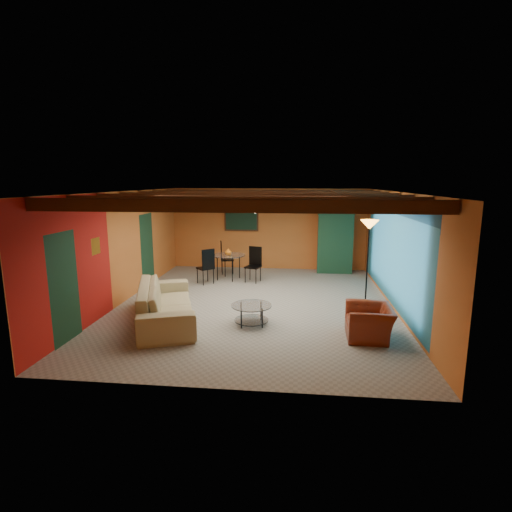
# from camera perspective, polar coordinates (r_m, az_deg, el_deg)

# --- Properties ---
(room) EXTENTS (6.52, 8.01, 2.71)m
(room) POSITION_cam_1_polar(r_m,az_deg,el_deg) (9.27, -0.06, 7.27)
(room) COLOR gray
(room) RESTS_ON ground
(sofa) EXTENTS (1.93, 2.96, 0.81)m
(sofa) POSITION_cam_1_polar(r_m,az_deg,el_deg) (8.57, -12.99, -6.65)
(sofa) COLOR #978A61
(sofa) RESTS_ON ground
(armchair) EXTENTS (0.86, 0.98, 0.62)m
(armchair) POSITION_cam_1_polar(r_m,az_deg,el_deg) (7.84, 16.16, -9.22)
(armchair) COLOR maroon
(armchair) RESTS_ON ground
(coffee_table) EXTENTS (0.97, 0.97, 0.43)m
(coffee_table) POSITION_cam_1_polar(r_m,az_deg,el_deg) (8.22, -0.67, -8.50)
(coffee_table) COLOR silver
(coffee_table) RESTS_ON ground
(dining_table) EXTENTS (2.52, 2.52, 1.05)m
(dining_table) POSITION_cam_1_polar(r_m,az_deg,el_deg) (11.85, -4.03, -0.94)
(dining_table) COLOR white
(dining_table) RESTS_ON ground
(armoire) EXTENTS (1.08, 0.53, 1.89)m
(armoire) POSITION_cam_1_polar(r_m,az_deg,el_deg) (13.00, 11.37, 1.81)
(armoire) COLOR maroon
(armoire) RESTS_ON ground
(floor_lamp) EXTENTS (0.56, 0.56, 2.07)m
(floor_lamp) POSITION_cam_1_polar(r_m,az_deg,el_deg) (9.60, 15.91, -1.02)
(floor_lamp) COLOR black
(floor_lamp) RESTS_ON ground
(ceiling_fan) EXTENTS (1.50, 1.50, 0.44)m
(ceiling_fan) POSITION_cam_1_polar(r_m,az_deg,el_deg) (9.16, -0.13, 7.22)
(ceiling_fan) COLOR #472614
(ceiling_fan) RESTS_ON ceiling
(painting) EXTENTS (1.05, 0.03, 0.65)m
(painting) POSITION_cam_1_polar(r_m,az_deg,el_deg) (13.25, -2.15, 5.26)
(painting) COLOR black
(painting) RESTS_ON wall_back
(potted_plant) EXTENTS (0.51, 0.48, 0.46)m
(potted_plant) POSITION_cam_1_polar(r_m,az_deg,el_deg) (12.87, 11.56, 6.99)
(potted_plant) COLOR #26661E
(potted_plant) RESTS_ON armoire
(vase) EXTENTS (0.26, 0.26, 0.21)m
(vase) POSITION_cam_1_polar(r_m,az_deg,el_deg) (11.74, -4.07, 2.07)
(vase) COLOR orange
(vase) RESTS_ON dining_table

